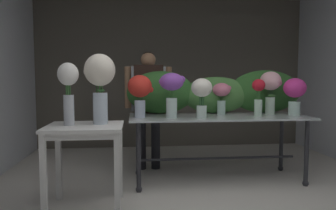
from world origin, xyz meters
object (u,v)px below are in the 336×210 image
(vase_rosy_carnations, at_px, (221,94))
(florist, at_px, (148,97))
(display_table_glass, at_px, (218,125))
(vase_blush_freesia, at_px, (271,86))
(vase_ivory_tulips, at_px, (202,92))
(vase_violet_snapdragons, at_px, (172,88))
(vase_scarlet_ranunculus, at_px, (140,91))
(side_table_white, at_px, (85,137))
(vase_cream_lisianthus_tall, at_px, (100,79))
(vase_magenta_dahlias, at_px, (295,92))
(vase_white_roses_tall, at_px, (68,86))
(vase_crimson_stock, at_px, (258,95))

(vase_rosy_carnations, bearing_deg, florist, 152.62)
(display_table_glass, bearing_deg, vase_rosy_carnations, 59.75)
(florist, height_order, vase_blush_freesia, florist)
(vase_ivory_tulips, bearing_deg, vase_violet_snapdragons, 170.77)
(vase_violet_snapdragons, height_order, vase_scarlet_ranunculus, vase_violet_snapdragons)
(side_table_white, distance_m, vase_cream_lisianthus_tall, 0.55)
(vase_magenta_dahlias, distance_m, vase_white_roses_tall, 2.61)
(vase_magenta_dahlias, distance_m, vase_blush_freesia, 0.29)
(vase_rosy_carnations, bearing_deg, vase_blush_freesia, -5.47)
(vase_scarlet_ranunculus, relative_size, vase_white_roses_tall, 0.84)
(vase_white_roses_tall, bearing_deg, vase_ivory_tulips, 20.71)
(display_table_glass, xyz_separation_m, vase_scarlet_ranunculus, (-0.93, -0.10, 0.42))
(display_table_glass, bearing_deg, vase_white_roses_tall, -155.85)
(vase_magenta_dahlias, xyz_separation_m, vase_ivory_tulips, (-1.17, -0.15, 0.01))
(vase_ivory_tulips, bearing_deg, vase_blush_freesia, 16.60)
(vase_rosy_carnations, bearing_deg, vase_magenta_dahlias, -11.76)
(florist, distance_m, vase_cream_lisianthus_tall, 1.36)
(vase_crimson_stock, relative_size, vase_blush_freesia, 0.82)
(vase_blush_freesia, bearing_deg, vase_crimson_stock, -143.45)
(vase_crimson_stock, bearing_deg, vase_scarlet_ranunculus, -179.80)
(vase_scarlet_ranunculus, xyz_separation_m, vase_rosy_carnations, (1.00, 0.22, -0.06))
(vase_scarlet_ranunculus, relative_size, vase_cream_lisianthus_tall, 0.73)
(display_table_glass, relative_size, vase_violet_snapdragons, 4.16)
(vase_violet_snapdragons, bearing_deg, vase_rosy_carnations, 23.10)
(side_table_white, height_order, vase_blush_freesia, vase_blush_freesia)
(florist, distance_m, vase_blush_freesia, 1.57)
(vase_ivory_tulips, xyz_separation_m, vase_white_roses_tall, (-1.35, -0.51, 0.08))
(display_table_glass, xyz_separation_m, vase_magenta_dahlias, (0.93, -0.05, 0.39))
(vase_scarlet_ranunculus, bearing_deg, side_table_white, -130.19)
(display_table_glass, xyz_separation_m, vase_rosy_carnations, (0.07, 0.13, 0.37))
(vase_scarlet_ranunculus, bearing_deg, vase_magenta_dahlias, 1.40)
(florist, distance_m, vase_crimson_stock, 1.43)
(florist, xyz_separation_m, vase_rosy_carnations, (0.88, -0.46, 0.06))
(vase_magenta_dahlias, distance_m, vase_cream_lisianthus_tall, 2.33)
(vase_violet_snapdragons, relative_size, vase_white_roses_tall, 0.88)
(vase_crimson_stock, xyz_separation_m, vase_cream_lisianthus_tall, (-1.77, -0.56, 0.18))
(display_table_glass, height_order, vase_blush_freesia, vase_blush_freesia)
(vase_violet_snapdragons, distance_m, vase_cream_lisianthus_tall, 0.90)
(florist, height_order, vase_crimson_stock, florist)
(vase_white_roses_tall, bearing_deg, vase_magenta_dahlias, 14.73)
(side_table_white, xyz_separation_m, vase_violet_snapdragons, (0.88, 0.56, 0.43))
(vase_cream_lisianthus_tall, bearing_deg, display_table_glass, 26.35)
(vase_magenta_dahlias, distance_m, vase_rosy_carnations, 0.87)
(vase_magenta_dahlias, relative_size, vase_white_roses_tall, 0.78)
(florist, bearing_deg, vase_ivory_tulips, -54.50)
(display_table_glass, relative_size, vase_blush_freesia, 3.97)
(display_table_glass, bearing_deg, florist, 144.11)
(display_table_glass, bearing_deg, vase_magenta_dahlias, -3.14)
(florist, bearing_deg, vase_scarlet_ranunculus, -100.39)
(vase_rosy_carnations, bearing_deg, vase_violet_snapdragons, -156.90)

